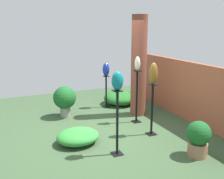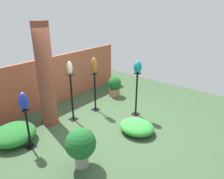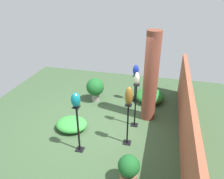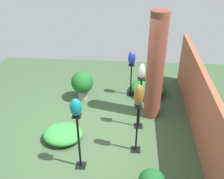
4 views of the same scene
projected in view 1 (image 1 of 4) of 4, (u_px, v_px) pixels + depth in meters
ground_plane at (107, 132)px, 5.99m from camera, size 8.00×8.00×0.00m
brick_wall_back at (188, 91)px, 6.69m from camera, size 5.60×0.12×1.50m
brick_pillar at (139, 66)px, 6.88m from camera, size 0.41×0.41×2.65m
pedestal_bronze at (152, 112)px, 5.75m from camera, size 0.20×0.20×1.15m
pedestal_teal at (117, 126)px, 4.84m from camera, size 0.20×0.20×1.25m
pedestal_cobalt at (106, 93)px, 7.71m from camera, size 0.20×0.20×0.95m
pedestal_ivory at (137, 99)px, 6.48m from camera, size 0.20×0.20×1.31m
art_vase_bronze at (153, 74)px, 5.55m from camera, size 0.18×0.19×0.47m
art_vase_teal at (117, 81)px, 4.63m from camera, size 0.20×0.22×0.35m
art_vase_cobalt at (106, 69)px, 7.54m from camera, size 0.20×0.20×0.38m
art_vase_ivory at (137, 64)px, 6.27m from camera, size 0.14×0.13×0.35m
potted_plant_front_left at (65, 99)px, 6.89m from camera, size 0.60×0.60×0.83m
potted_plant_back_center at (198, 138)px, 4.82m from camera, size 0.45×0.45×0.68m
foliage_bed_east at (120, 98)px, 8.07m from camera, size 1.02×1.00×0.38m
foliage_bed_west at (78, 136)px, 5.40m from camera, size 0.77×0.88×0.30m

